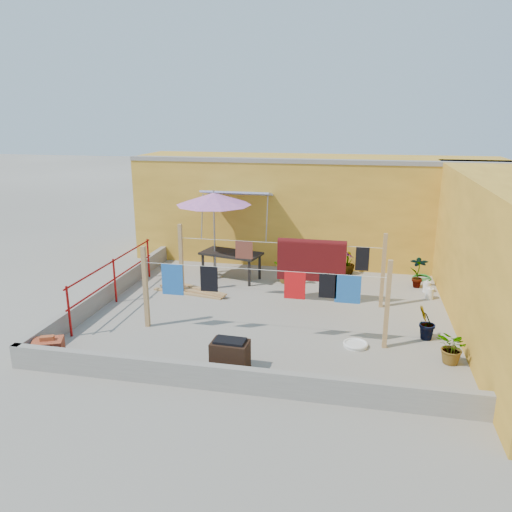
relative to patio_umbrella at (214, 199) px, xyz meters
name	(u,v)px	position (x,y,z in m)	size (l,w,h in m)	color
ground	(272,311)	(2.01, -2.16, -2.22)	(80.00, 80.00, 0.00)	#9E998E
wall_back	(314,208)	(2.51, 2.53, -0.61)	(11.00, 3.27, 3.21)	gold
parapet_front	(235,379)	(2.01, -5.74, -2.00)	(8.30, 0.16, 0.44)	gray
parapet_left	(111,290)	(-2.07, -2.16, -2.00)	(0.16, 7.30, 0.44)	gray
red_railing	(114,274)	(-1.84, -2.36, -1.50)	(0.05, 4.20, 1.10)	maroon
clothesline_rig	(304,264)	(2.66, -1.64, -1.19)	(5.09, 2.35, 1.80)	tan
patio_umbrella	(214,199)	(0.00, 0.00, 0.00)	(2.29, 2.29, 2.47)	gray
outdoor_table	(231,255)	(0.48, -0.06, -1.52)	(1.79, 1.18, 0.77)	black
brick_stack	(48,349)	(-1.69, -5.36, -2.02)	(0.65, 0.57, 0.47)	#AA3D27
lumber_pile	(192,291)	(-0.24, -1.37, -2.16)	(2.05, 0.92, 0.13)	tan
brazier	(230,355)	(1.75, -5.05, -1.93)	(0.68, 0.47, 0.59)	black
white_basin	(355,344)	(3.95, -3.64, -2.17)	(0.49, 0.49, 0.09)	silver
water_jug_a	(429,293)	(5.71, -0.56, -2.08)	(0.20, 0.20, 0.32)	silver
water_jug_b	(427,287)	(5.71, -0.05, -2.08)	(0.20, 0.20, 0.31)	silver
green_hose	(422,277)	(5.71, 1.04, -2.18)	(0.51, 0.51, 0.08)	#197427
plant_back_a	(288,269)	(2.06, -0.04, -1.83)	(0.70, 0.61, 0.78)	#1B5F1D
plant_back_b	(348,262)	(3.64, 1.04, -1.86)	(0.40, 0.40, 0.71)	#1B5F1D
plant_right_a	(418,272)	(5.50, 0.26, -1.78)	(0.46, 0.31, 0.88)	#1B5F1D
plant_right_b	(426,323)	(5.33, -3.02, -1.85)	(0.41, 0.33, 0.74)	#1B5F1D
plant_right_c	(453,348)	(5.71, -4.00, -1.90)	(0.58, 0.50, 0.64)	#1B5F1D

